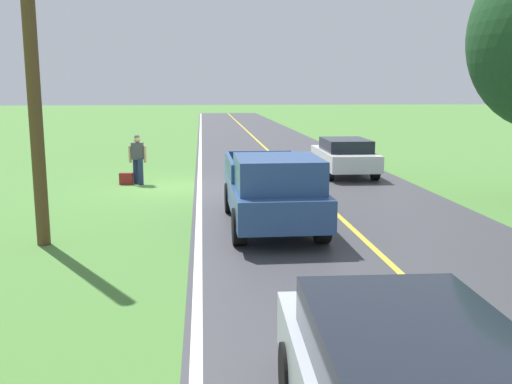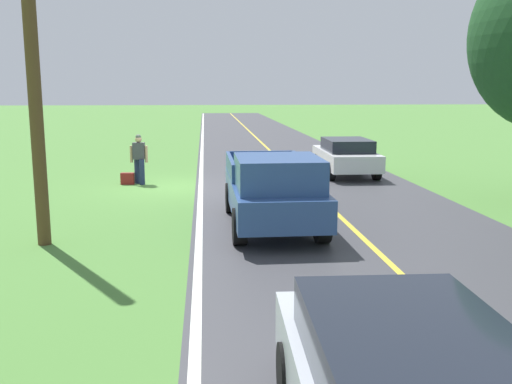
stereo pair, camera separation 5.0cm
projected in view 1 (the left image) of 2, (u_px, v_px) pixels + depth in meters
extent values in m
plane|color=#4C7F38|center=(171.00, 187.00, 19.49)|extent=(200.00, 200.00, 0.00)
cube|color=#3D3D42|center=(305.00, 185.00, 19.92)|extent=(7.70, 120.00, 0.00)
cube|color=silver|center=(200.00, 187.00, 19.58)|extent=(0.16, 117.60, 0.00)
cube|color=gold|center=(305.00, 185.00, 19.92)|extent=(0.14, 117.60, 0.00)
cylinder|color=navy|center=(141.00, 172.00, 19.93)|extent=(0.18, 0.18, 0.88)
cylinder|color=navy|center=(136.00, 171.00, 20.17)|extent=(0.18, 0.18, 0.88)
cube|color=#3F3F47|center=(137.00, 151.00, 19.92)|extent=(0.42, 0.29, 0.58)
sphere|color=tan|center=(137.00, 139.00, 19.85)|extent=(0.23, 0.23, 0.23)
sphere|color=#4C564C|center=(137.00, 137.00, 19.83)|extent=(0.20, 0.20, 0.20)
cube|color=#234C2D|center=(138.00, 150.00, 20.11)|extent=(0.33, 0.22, 0.44)
cylinder|color=tan|center=(145.00, 154.00, 19.92)|extent=(0.10, 0.10, 0.58)
cylinder|color=tan|center=(130.00, 154.00, 19.91)|extent=(0.10, 0.10, 0.58)
cube|color=maroon|center=(126.00, 179.00, 20.03)|extent=(0.47, 0.23, 0.40)
cube|color=#2D4C84|center=(271.00, 195.00, 14.00)|extent=(2.04, 5.42, 0.70)
cube|color=#2D4C84|center=(278.00, 173.00, 12.71)|extent=(1.86, 2.17, 0.72)
cube|color=black|center=(278.00, 170.00, 12.70)|extent=(1.69, 1.31, 0.43)
cube|color=#2D4C84|center=(301.00, 165.00, 15.05)|extent=(0.12, 3.02, 0.45)
cube|color=#2D4C84|center=(230.00, 166.00, 14.86)|extent=(0.12, 3.02, 0.45)
cube|color=#2D4C84|center=(259.00, 159.00, 16.44)|extent=(1.84, 0.11, 0.45)
cylinder|color=black|center=(322.00, 224.00, 12.44)|extent=(0.31, 0.80, 0.80)
cylinder|color=black|center=(239.00, 226.00, 12.26)|extent=(0.31, 0.80, 0.80)
cylinder|color=black|center=(296.00, 196.00, 15.67)|extent=(0.31, 0.80, 0.80)
cylinder|color=black|center=(231.00, 198.00, 15.49)|extent=(0.31, 0.80, 0.80)
cube|color=black|center=(412.00, 346.00, 4.80)|extent=(1.69, 2.42, 0.46)
cylinder|color=black|center=(448.00, 368.00, 6.18)|extent=(0.26, 0.67, 0.66)
cylinder|color=black|center=(292.00, 374.00, 6.07)|extent=(0.26, 0.67, 0.66)
cube|color=silver|center=(344.00, 158.00, 22.27)|extent=(1.93, 4.43, 0.62)
cube|color=black|center=(346.00, 145.00, 21.98)|extent=(1.67, 2.40, 0.46)
cylinder|color=black|center=(316.00, 162.00, 23.63)|extent=(0.25, 0.66, 0.66)
cylinder|color=black|center=(356.00, 161.00, 23.76)|extent=(0.25, 0.66, 0.66)
cylinder|color=black|center=(330.00, 171.00, 20.89)|extent=(0.25, 0.66, 0.66)
cylinder|color=black|center=(375.00, 171.00, 21.01)|extent=(0.25, 0.66, 0.66)
cylinder|color=brown|center=(32.00, 70.00, 11.68)|extent=(0.28, 0.28, 7.38)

